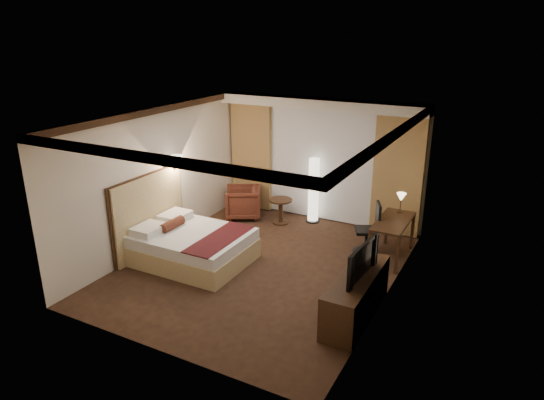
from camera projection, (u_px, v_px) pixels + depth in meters
The scene contains 21 objects.
floor at pixel (262, 267), 8.73m from camera, with size 4.50×5.50×0.01m, color #301D12.
ceiling at pixel (260, 117), 7.83m from camera, with size 4.50×5.50×0.01m, color white.
back_wall at pixel (322, 160), 10.57m from camera, with size 4.50×0.02×2.70m, color silver.
left_wall at pixel (158, 178), 9.27m from camera, with size 0.02×5.50×2.70m, color silver.
right_wall at pixel (392, 219), 7.29m from camera, with size 0.02×5.50×2.70m, color silver.
crown_molding at pixel (260, 121), 7.85m from camera, with size 4.50×5.50×0.12m, color black, non-canonical shape.
soffit at pixel (320, 103), 9.95m from camera, with size 4.50×0.50×0.20m, color white.
curtain_sheer at pixel (321, 165), 10.54m from camera, with size 2.48×0.04×2.45m, color silver.
curtain_left_drape at pixel (252, 157), 11.24m from camera, with size 1.00×0.14×2.45m, color tan.
curtain_right_drape at pixel (398, 176), 9.74m from camera, with size 1.00×0.14×2.45m, color tan.
wall_sconce at pixel (177, 161), 9.43m from camera, with size 0.24×0.24×0.24m, color white, non-canonical shape.
bed at pixel (194, 247), 8.84m from camera, with size 1.96×1.53×0.57m, color white, non-canonical shape.
headboard at pixel (150, 214), 9.13m from camera, with size 0.12×1.83×1.50m, color tan, non-canonical shape.
armchair at pixel (243, 201), 10.91m from camera, with size 0.75×0.70×0.77m, color #4B1F16.
side_table at pixel (281, 211), 10.61m from camera, with size 0.50×0.50×0.55m, color black, non-canonical shape.
floor_lamp at pixel (314, 190), 10.54m from camera, with size 0.31×0.31×1.45m, color white, non-canonical shape.
desk at pixel (392, 239), 8.95m from camera, with size 0.55×1.26×0.75m, color black, non-canonical shape.
desk_lamp at pixel (401, 204), 9.17m from camera, with size 0.18×0.18×0.34m, color #FFD899, non-canonical shape.
office_chair at pixel (367, 229), 9.07m from camera, with size 0.50×0.50×1.03m, color black, non-canonical shape.
dresser at pixel (356, 296), 7.12m from camera, with size 0.50×1.74×0.68m, color black, non-canonical shape.
television at pixel (357, 256), 6.92m from camera, with size 1.03×0.59×0.14m, color black.
Camera 1 is at (3.82, -6.83, 4.04)m, focal length 32.00 mm.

